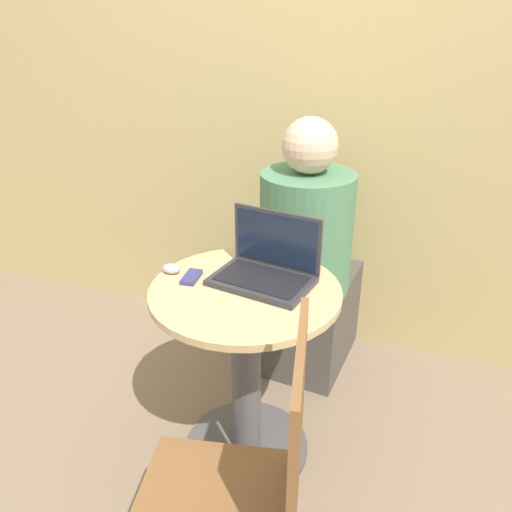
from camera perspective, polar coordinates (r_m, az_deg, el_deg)
ground_plane at (r=2.12m, az=-1.04°, el=-21.00°), size 12.00×12.00×0.00m
back_wall at (r=2.33m, az=6.74°, el=19.66°), size 7.00×0.05×2.60m
round_table at (r=1.82m, az=-1.16°, el=-11.26°), size 0.65×0.65×0.72m
laptop at (r=1.70m, az=1.23°, el=-1.23°), size 0.36×0.28×0.23m
cell_phone at (r=1.73m, az=-7.46°, el=-2.48°), size 0.06×0.10×0.02m
computer_mouse at (r=1.78m, az=-9.67°, el=-1.43°), size 0.07×0.05×0.03m
chair_empty at (r=1.33m, az=-1.32°, el=-26.30°), size 0.47×0.47×0.96m
person_seated at (r=2.27m, az=6.06°, el=-1.93°), size 0.42×0.62×1.20m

